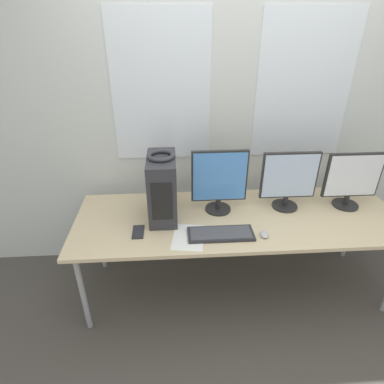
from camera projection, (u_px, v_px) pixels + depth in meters
ground_plane at (242, 326)px, 2.40m from camera, size 14.00×14.00×0.00m
wall_back at (231, 113)px, 2.57m from camera, size 8.00×0.07×2.70m
desk at (238, 221)px, 2.43m from camera, size 2.44×0.82×0.71m
pc_tower at (162, 188)px, 2.31m from camera, size 0.20×0.39×0.47m
headphones at (161, 156)px, 2.19m from camera, size 0.19×0.19×0.03m
monitor_main at (219, 180)px, 2.37m from camera, size 0.41×0.20×0.49m
monitor_right_near at (289, 179)px, 2.42m from camera, size 0.43×0.20×0.46m
monitor_right_far at (352, 179)px, 2.44m from camera, size 0.43×0.20×0.45m
keyboard at (221, 234)px, 2.21m from camera, size 0.45×0.17×0.02m
mouse at (264, 234)px, 2.20m from camera, size 0.06×0.08×0.03m
cell_phone at (138, 232)px, 2.24m from camera, size 0.08×0.15×0.01m
paper_sheet_left at (188, 237)px, 2.19m from camera, size 0.25×0.32×0.00m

